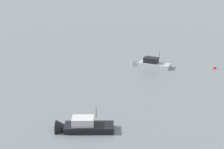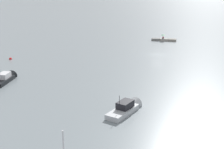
# 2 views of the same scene
# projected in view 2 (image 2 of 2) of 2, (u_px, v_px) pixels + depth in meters

# --- Properties ---
(ground_plane) EXTENTS (500.00, 500.00, 0.00)m
(ground_plane) POSITION_uv_depth(u_px,v_px,m) (157.00, 55.00, 74.02)
(ground_plane) COLOR slate
(seawall_pier) EXTENTS (7.07, 1.53, 0.65)m
(seawall_pier) POSITION_uv_depth(u_px,v_px,m) (164.00, 40.00, 90.47)
(seawall_pier) COLOR gray
(seawall_pier) RESTS_ON ground_plane
(person_seated_maroon_left) EXTENTS (0.46, 0.64, 0.73)m
(person_seated_maroon_left) POSITION_uv_depth(u_px,v_px,m) (163.00, 38.00, 90.29)
(person_seated_maroon_left) COLOR #1E2333
(person_seated_maroon_left) RESTS_ON seawall_pier
(umbrella_open_green) EXTENTS (1.23, 1.23, 1.27)m
(umbrella_open_green) POSITION_uv_depth(u_px,v_px,m) (163.00, 35.00, 90.05)
(umbrella_open_green) COLOR black
(umbrella_open_green) RESTS_ON seawall_pier
(motorboat_black_near) EXTENTS (2.58, 6.52, 3.57)m
(motorboat_black_near) POSITION_uv_depth(u_px,v_px,m) (6.00, 79.00, 55.10)
(motorboat_black_near) COLOR black
(motorboat_black_near) RESTS_ON ground_plane
(motorboat_grey_mid) EXTENTS (4.02, 6.79, 3.65)m
(motorboat_grey_mid) POSITION_uv_depth(u_px,v_px,m) (127.00, 109.00, 42.46)
(motorboat_grey_mid) COLOR #ADB2B7
(motorboat_grey_mid) RESTS_ON ground_plane
(mooring_buoy_mid) EXTENTS (0.62, 0.62, 0.62)m
(mooring_buoy_mid) POSITION_uv_depth(u_px,v_px,m) (11.00, 59.00, 69.86)
(mooring_buoy_mid) COLOR red
(mooring_buoy_mid) RESTS_ON ground_plane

